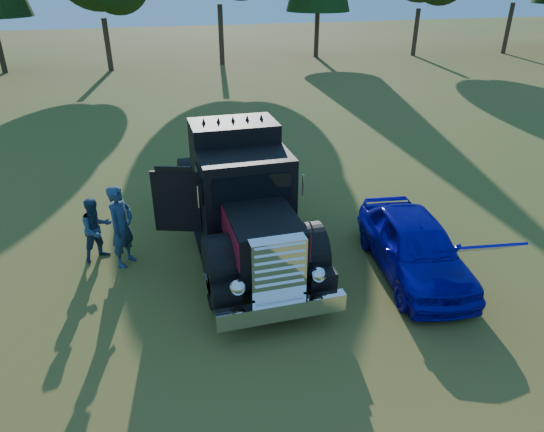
{
  "coord_description": "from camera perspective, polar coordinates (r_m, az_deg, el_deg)",
  "views": [
    {
      "loc": [
        -2.41,
        -7.25,
        6.19
      ],
      "look_at": [
        0.21,
        2.23,
        1.23
      ],
      "focal_mm": 32.0,
      "sensor_mm": 36.0,
      "label": 1
    }
  ],
  "objects": [
    {
      "name": "spectator_far",
      "position": [
        12.12,
        -19.93,
        -1.46
      ],
      "size": [
        0.96,
        0.91,
        1.57
      ],
      "primitive_type": "imported",
      "rotation": [
        0.0,
        0.0,
        0.55
      ],
      "color": "#1E2F46",
      "rests_on": "ground"
    },
    {
      "name": "diamond_t_truck",
      "position": [
        11.6,
        -3.5,
        1.67
      ],
      "size": [
        3.33,
        7.16,
        3.0
      ],
      "color": "black",
      "rests_on": "ground"
    },
    {
      "name": "spectator_near",
      "position": [
        11.61,
        -17.27,
        -1.16
      ],
      "size": [
        0.8,
        0.86,
        1.97
      ],
      "primitive_type": "imported",
      "rotation": [
        0.0,
        0.0,
        0.96
      ],
      "color": "#1D2445",
      "rests_on": "ground"
    },
    {
      "name": "ground",
      "position": [
        9.84,
        2.35,
        -12.25
      ],
      "size": [
        120.0,
        120.0,
        0.0
      ],
      "primitive_type": "plane",
      "color": "#2F5117",
      "rests_on": "ground"
    },
    {
      "name": "hotrod_coupe",
      "position": [
        11.34,
        16.42,
        -3.35
      ],
      "size": [
        2.21,
        4.38,
        1.89
      ],
      "color": "navy",
      "rests_on": "ground"
    }
  ]
}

